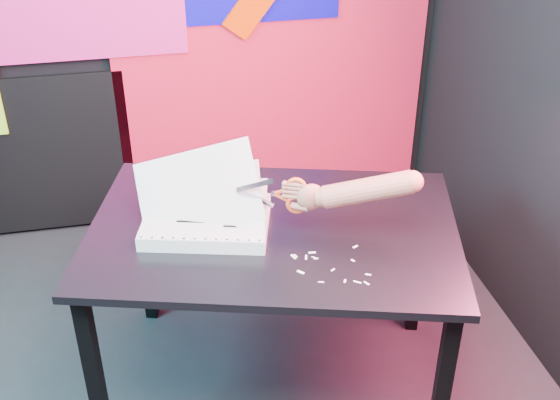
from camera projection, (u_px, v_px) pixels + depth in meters
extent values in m
cube|color=red|center=(273.00, 64.00, 3.55)|extent=(1.60, 0.02, 1.60)
cube|color=black|center=(0.00, 160.00, 3.51)|extent=(1.30, 0.02, 0.85)
cube|color=black|center=(94.00, 376.00, 2.38)|extent=(0.06, 0.06, 0.72)
cube|color=black|center=(145.00, 250.00, 3.00)|extent=(0.06, 0.06, 0.72)
cube|color=black|center=(441.00, 394.00, 2.31)|extent=(0.06, 0.06, 0.72)
cube|color=black|center=(419.00, 261.00, 2.94)|extent=(0.06, 0.06, 0.72)
cube|color=#272831|center=(273.00, 230.00, 2.46)|extent=(1.47, 1.17, 0.03)
cube|color=silver|center=(207.00, 222.00, 2.44)|extent=(0.49, 0.41, 0.05)
cube|color=white|center=(206.00, 215.00, 2.42)|extent=(0.49, 0.41, 0.00)
cube|color=white|center=(206.00, 214.00, 2.42)|extent=(0.47, 0.39, 0.13)
cube|color=white|center=(202.00, 206.00, 2.42)|extent=(0.43, 0.35, 0.23)
cube|color=white|center=(198.00, 193.00, 2.41)|extent=(0.42, 0.28, 0.32)
cylinder|color=black|center=(141.00, 237.00, 2.31)|extent=(0.01, 0.01, 0.00)
cylinder|color=black|center=(152.00, 237.00, 2.31)|extent=(0.01, 0.01, 0.00)
cylinder|color=black|center=(163.00, 238.00, 2.30)|extent=(0.01, 0.01, 0.00)
cylinder|color=black|center=(173.00, 238.00, 2.30)|extent=(0.01, 0.01, 0.00)
cylinder|color=black|center=(184.00, 238.00, 2.30)|extent=(0.01, 0.01, 0.00)
cylinder|color=black|center=(195.00, 239.00, 2.30)|extent=(0.01, 0.01, 0.00)
cylinder|color=black|center=(206.00, 239.00, 2.30)|extent=(0.01, 0.01, 0.00)
cylinder|color=black|center=(216.00, 239.00, 2.30)|extent=(0.01, 0.01, 0.00)
cylinder|color=black|center=(227.00, 240.00, 2.30)|extent=(0.01, 0.01, 0.00)
cylinder|color=black|center=(238.00, 240.00, 2.29)|extent=(0.01, 0.01, 0.00)
cylinder|color=black|center=(249.00, 240.00, 2.29)|extent=(0.01, 0.01, 0.00)
cylinder|color=black|center=(260.00, 240.00, 2.29)|extent=(0.01, 0.01, 0.00)
cylinder|color=black|center=(158.00, 192.00, 2.55)|extent=(0.01, 0.01, 0.00)
cylinder|color=black|center=(168.00, 192.00, 2.55)|extent=(0.01, 0.01, 0.00)
cylinder|color=black|center=(178.00, 193.00, 2.55)|extent=(0.01, 0.01, 0.00)
cylinder|color=black|center=(187.00, 193.00, 2.55)|extent=(0.01, 0.01, 0.00)
cylinder|color=black|center=(197.00, 193.00, 2.55)|extent=(0.01, 0.01, 0.00)
cylinder|color=black|center=(207.00, 193.00, 2.55)|extent=(0.01, 0.01, 0.00)
cylinder|color=black|center=(217.00, 194.00, 2.55)|extent=(0.01, 0.01, 0.00)
cylinder|color=black|center=(226.00, 194.00, 2.54)|extent=(0.01, 0.01, 0.00)
cylinder|color=black|center=(236.00, 194.00, 2.54)|extent=(0.01, 0.01, 0.00)
cylinder|color=black|center=(246.00, 194.00, 2.54)|extent=(0.01, 0.01, 0.00)
cylinder|color=black|center=(256.00, 195.00, 2.54)|extent=(0.01, 0.01, 0.00)
cylinder|color=black|center=(265.00, 195.00, 2.54)|extent=(0.01, 0.01, 0.00)
cube|color=black|center=(180.00, 206.00, 2.47)|extent=(0.08, 0.03, 0.00)
cube|color=black|center=(214.00, 210.00, 2.45)|extent=(0.06, 0.02, 0.00)
cube|color=black|center=(191.00, 222.00, 2.39)|extent=(0.10, 0.04, 0.00)
cube|color=black|center=(230.00, 226.00, 2.36)|extent=(0.05, 0.02, 0.00)
cube|color=#A3A6B6|center=(255.00, 185.00, 2.35)|extent=(0.12, 0.05, 0.07)
cube|color=#A3A6B6|center=(255.00, 198.00, 2.38)|extent=(0.12, 0.05, 0.07)
cylinder|color=#A3A6B6|center=(273.00, 193.00, 2.35)|extent=(0.02, 0.02, 0.01)
cube|color=#DF431B|center=(280.00, 197.00, 2.35)|extent=(0.05, 0.03, 0.03)
cube|color=#DF431B|center=(280.00, 192.00, 2.34)|extent=(0.05, 0.03, 0.03)
torus|color=#DF431B|center=(296.00, 187.00, 2.32)|extent=(0.07, 0.04, 0.07)
torus|color=#DF431B|center=(296.00, 204.00, 2.36)|extent=(0.07, 0.04, 0.07)
ellipsoid|color=brown|center=(311.00, 197.00, 2.33)|extent=(0.09, 0.06, 0.10)
cylinder|color=brown|center=(296.00, 197.00, 2.34)|extent=(0.07, 0.05, 0.02)
cylinder|color=brown|center=(296.00, 192.00, 2.33)|extent=(0.07, 0.04, 0.02)
cylinder|color=brown|center=(296.00, 188.00, 2.32)|extent=(0.06, 0.04, 0.02)
cylinder|color=brown|center=(296.00, 185.00, 2.32)|extent=(0.06, 0.04, 0.02)
cylinder|color=brown|center=(300.00, 207.00, 2.35)|extent=(0.06, 0.06, 0.03)
cylinder|color=brown|center=(325.00, 198.00, 2.32)|extent=(0.08, 0.08, 0.07)
cylinder|color=brown|center=(367.00, 190.00, 2.28)|extent=(0.31, 0.19, 0.17)
sphere|color=brown|center=(412.00, 182.00, 2.23)|extent=(0.07, 0.07, 0.07)
cube|color=silver|center=(316.00, 258.00, 2.29)|extent=(0.01, 0.01, 0.00)
cube|color=silver|center=(345.00, 281.00, 2.19)|extent=(0.01, 0.02, 0.00)
cube|color=silver|center=(301.00, 272.00, 2.23)|extent=(0.02, 0.03, 0.00)
cube|color=silver|center=(294.00, 257.00, 2.30)|extent=(0.02, 0.03, 0.00)
cube|color=silver|center=(368.00, 275.00, 2.22)|extent=(0.02, 0.01, 0.00)
cube|color=silver|center=(321.00, 282.00, 2.19)|extent=(0.02, 0.01, 0.00)
cube|color=silver|center=(355.00, 247.00, 2.35)|extent=(0.02, 0.02, 0.00)
cube|color=silver|center=(306.00, 257.00, 2.30)|extent=(0.01, 0.03, 0.00)
cube|color=silver|center=(357.00, 282.00, 2.19)|extent=(0.02, 0.02, 0.00)
cube|color=silver|center=(312.00, 253.00, 2.32)|extent=(0.02, 0.01, 0.00)
cube|color=silver|center=(314.00, 258.00, 2.30)|extent=(0.02, 0.02, 0.00)
cube|color=silver|center=(367.00, 283.00, 2.18)|extent=(0.02, 0.02, 0.00)
cube|color=silver|center=(353.00, 260.00, 2.28)|extent=(0.01, 0.02, 0.00)
cube|color=silver|center=(296.00, 256.00, 2.31)|extent=(0.01, 0.02, 0.00)
cube|color=silver|center=(333.00, 270.00, 2.24)|extent=(0.02, 0.01, 0.00)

